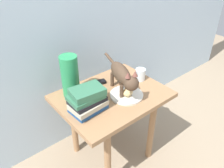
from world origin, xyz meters
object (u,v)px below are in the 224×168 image
side_table (112,105)px  bread_roll (128,92)px  tv_remote (95,83)px  cat (123,76)px  candle_jar (140,75)px  green_vase (70,76)px  plate (126,95)px  book_stack (87,100)px

side_table → bread_roll: bread_roll is taller
side_table → tv_remote: size_ratio=4.64×
cat → candle_jar: cat is taller
cat → green_vase: bearing=143.0°
plate → green_vase: 0.38m
candle_jar → tv_remote: candle_jar is taller
plate → bread_roll: bread_roll is taller
cat → bread_roll: bearing=-93.3°
book_stack → green_vase: size_ratio=0.80×
book_stack → green_vase: bearing=86.2°
side_table → plate: bearing=-49.7°
book_stack → bread_roll: bearing=-10.3°
plate → green_vase: (-0.26, 0.24, 0.13)m
side_table → candle_jar: (0.27, 0.01, 0.13)m
cat → tv_remote: cat is taller
candle_jar → tv_remote: size_ratio=0.57×
plate → bread_roll: 0.03m
plate → green_vase: bearing=137.5°
side_table → green_vase: (-0.20, 0.17, 0.23)m
side_table → bread_roll: (0.06, -0.09, 0.13)m
side_table → cat: size_ratio=1.51×
book_stack → green_vase: green_vase is taller
side_table → cat: (0.06, -0.03, 0.22)m
side_table → cat: cat is taller
cat → book_stack: bearing=-178.9°
cat → tv_remote: size_ratio=3.07×
side_table → plate: (0.06, -0.07, 0.10)m
bread_roll → tv_remote: 0.26m
tv_remote → side_table: bearing=-70.0°
candle_jar → cat: bearing=-168.5°
side_table → tv_remote: 0.19m
plate → green_vase: size_ratio=0.79×
book_stack → tv_remote: size_ratio=1.46×
plate → book_stack: bearing=172.5°
book_stack → tv_remote: 0.29m
side_table → plate: 0.14m
cat → book_stack: (-0.28, -0.01, -0.06)m
bread_roll → cat: cat is taller
cat → tv_remote: (-0.08, 0.19, -0.12)m
bread_roll → tv_remote: bearing=106.8°
book_stack → plate: bearing=-7.5°
green_vase → side_table: bearing=-39.9°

